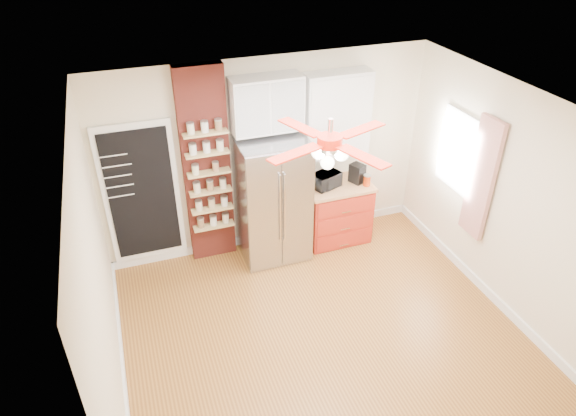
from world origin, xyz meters
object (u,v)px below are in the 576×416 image
object	(u,v)px
red_cabinet	(336,212)
pantry_jar_oats	(195,170)
fridge	(273,200)
ceiling_fan	(330,142)
coffee_maker	(357,173)
toaster_oven	(326,180)
canister_left	(367,181)

from	to	relation	value
red_cabinet	pantry_jar_oats	distance (m)	2.17
fridge	pantry_jar_oats	size ratio (longest dim) A/B	14.58
ceiling_fan	pantry_jar_oats	world-z (taller)	ceiling_fan
pantry_jar_oats	red_cabinet	bearing A→B (deg)	-2.57
coffee_maker	pantry_jar_oats	size ratio (longest dim) A/B	2.26
pantry_jar_oats	toaster_oven	bearing A→B (deg)	-2.79
ceiling_fan	pantry_jar_oats	size ratio (longest dim) A/B	11.67
fridge	ceiling_fan	bearing A→B (deg)	-88.24
fridge	canister_left	size ratio (longest dim) A/B	11.56
coffee_maker	pantry_jar_oats	xyz separation A→B (m)	(-2.22, 0.10, 0.40)
fridge	red_cabinet	size ratio (longest dim) A/B	1.86
toaster_oven	coffee_maker	xyz separation A→B (m)	(0.46, -0.01, 0.03)
ceiling_fan	canister_left	world-z (taller)	ceiling_fan
pantry_jar_oats	fridge	bearing A→B (deg)	-8.07
red_cabinet	coffee_maker	distance (m)	0.65
ceiling_fan	red_cabinet	bearing A→B (deg)	61.29
fridge	pantry_jar_oats	xyz separation A→B (m)	(-0.97, 0.14, 0.56)
canister_left	fridge	bearing A→B (deg)	175.72
pantry_jar_oats	canister_left	bearing A→B (deg)	-5.88
red_cabinet	ceiling_fan	distance (m)	2.75
coffee_maker	fridge	bearing A→B (deg)	157.32
toaster_oven	canister_left	xyz separation A→B (m)	(0.55, -0.15, -0.03)
toaster_oven	canister_left	world-z (taller)	toaster_oven
red_cabinet	ceiling_fan	size ratio (longest dim) A/B	0.67
toaster_oven	pantry_jar_oats	bearing A→B (deg)	156.27
coffee_maker	toaster_oven	bearing A→B (deg)	153.87
ceiling_fan	coffee_maker	size ratio (longest dim) A/B	5.16
red_cabinet	canister_left	distance (m)	0.66
red_cabinet	pantry_jar_oats	world-z (taller)	pantry_jar_oats
fridge	ceiling_fan	size ratio (longest dim) A/B	1.25
fridge	red_cabinet	bearing A→B (deg)	2.95
toaster_oven	ceiling_fan	bearing A→B (deg)	-134.59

